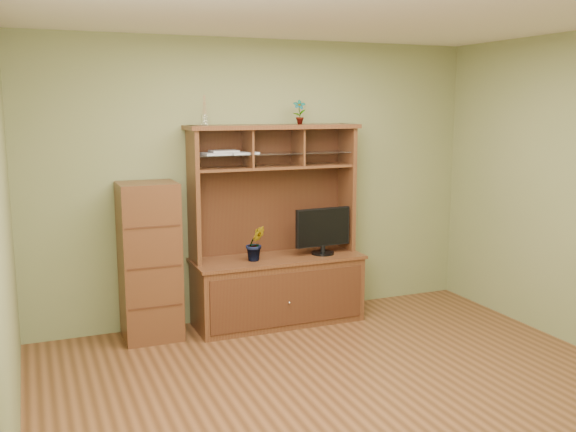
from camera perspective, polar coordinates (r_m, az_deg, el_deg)
room at (r=4.45m, az=6.31°, el=0.34°), size 4.54×4.04×2.74m
media_hutch at (r=6.19m, az=-1.00°, el=-4.75°), size 1.66×0.61×1.90m
monitor at (r=6.21m, az=3.13°, el=-1.25°), size 0.57×0.22×0.45m
orchid_plant at (r=5.96m, az=-2.91°, el=-2.43°), size 0.19×0.15×0.33m
top_plant at (r=6.16m, az=1.02°, el=9.23°), size 0.14×0.12×0.23m
reed_diffuser at (r=5.86m, az=-7.43°, el=9.02°), size 0.05×0.05×0.27m
magazines at (r=5.93m, az=-5.42°, el=5.62°), size 0.53×0.24×0.04m
side_cabinet at (r=5.85m, az=-12.20°, el=-3.96°), size 0.51×0.46×1.41m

